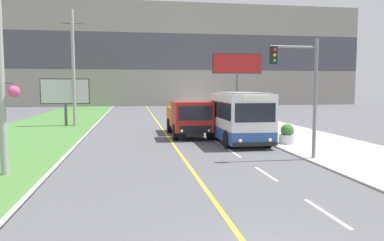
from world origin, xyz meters
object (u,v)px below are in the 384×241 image
at_px(utility_pole_near, 0,57).
at_px(dump_truck, 190,119).
at_px(planter_round_third, 237,119).
at_px(utility_pole_far, 73,68).
at_px(traffic_light_mast, 302,83).
at_px(planter_round_near, 287,135).
at_px(billboard_large, 237,67).
at_px(billboard_small, 65,93).
at_px(planter_round_second, 255,126).
at_px(city_bus, 240,118).

bearing_deg(utility_pole_near, dump_truck, 47.96).
relative_size(dump_truck, planter_round_third, 5.90).
bearing_deg(utility_pole_far, traffic_light_mast, -53.79).
height_order(dump_truck, planter_round_near, dump_truck).
bearing_deg(planter_round_third, utility_pole_near, -130.43).
height_order(utility_pole_near, billboard_large, utility_pole_near).
height_order(utility_pole_near, planter_round_third, utility_pole_near).
bearing_deg(billboard_small, planter_round_second, -28.18).
height_order(billboard_large, planter_round_third, billboard_large).
bearing_deg(planter_round_second, dump_truck, -166.30).
height_order(planter_round_near, planter_round_second, planter_round_near).
distance_m(dump_truck, utility_pole_far, 12.83).
bearing_deg(dump_truck, planter_round_second, 13.70).
xyz_separation_m(city_bus, billboard_small, (-12.02, 12.25, 1.34)).
bearing_deg(city_bus, planter_round_near, -17.93).
xyz_separation_m(billboard_small, planter_round_near, (14.61, -13.09, -2.30)).
xyz_separation_m(utility_pole_far, planter_round_third, (13.81, -2.10, -4.41)).
height_order(dump_truck, traffic_light_mast, traffic_light_mast).
bearing_deg(planter_round_second, planter_round_third, 88.69).
xyz_separation_m(dump_truck, planter_round_near, (5.12, -4.12, -0.66)).
height_order(billboard_small, planter_round_near, billboard_small).
height_order(city_bus, planter_round_third, city_bus).
relative_size(planter_round_near, planter_round_second, 1.04).
bearing_deg(city_bus, utility_pole_near, -150.56).
distance_m(traffic_light_mast, billboard_small, 22.01).
xyz_separation_m(billboard_large, billboard_small, (-17.10, -6.43, -2.70)).
bearing_deg(billboard_small, city_bus, -45.54).
relative_size(city_bus, utility_pole_near, 0.58).
relative_size(city_bus, planter_round_second, 5.01).
height_order(traffic_light_mast, planter_round_second, traffic_light_mast).
xyz_separation_m(traffic_light_mast, planter_round_second, (1.12, 9.72, -2.99)).
xyz_separation_m(utility_pole_near, planter_round_second, (13.63, 10.80, -3.93)).
bearing_deg(dump_truck, planter_round_near, -38.83).
bearing_deg(planter_round_near, traffic_light_mast, -105.94).
relative_size(city_bus, billboard_small, 1.35).
bearing_deg(utility_pole_near, city_bus, 29.44).
xyz_separation_m(utility_pole_near, planter_round_third, (13.75, 16.14, -3.91)).
distance_m(utility_pole_far, billboard_small, 2.28).
xyz_separation_m(billboard_large, planter_round_third, (-2.50, -8.86, -4.99)).
distance_m(utility_pole_near, planter_round_near, 15.32).
xyz_separation_m(city_bus, planter_round_near, (2.59, -0.84, -0.96)).
bearing_deg(planter_round_third, dump_truck, -127.94).
distance_m(utility_pole_far, billboard_large, 17.66).
distance_m(utility_pole_far, planter_round_third, 14.64).
relative_size(utility_pole_far, planter_round_second, 8.94).
bearing_deg(billboard_large, planter_round_near, -97.26).
bearing_deg(dump_truck, billboard_small, 136.62).
xyz_separation_m(utility_pole_far, traffic_light_mast, (12.57, -17.16, -1.43)).
bearing_deg(utility_pole_far, utility_pole_near, -89.82).
xyz_separation_m(utility_pole_near, billboard_small, (-0.85, 18.56, -1.62)).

